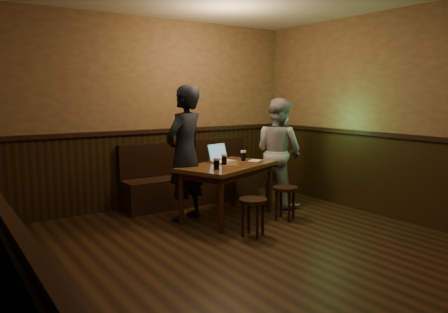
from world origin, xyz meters
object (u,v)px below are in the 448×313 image
pub_table (228,172)px  pint_left (216,164)px  pint_mid (224,159)px  person_suit (185,153)px  pint_right (243,156)px  bench (191,183)px  laptop (221,157)px  person_grey (279,152)px  stool_left (253,206)px  stool_right (285,194)px

pub_table → pint_left: pint_left is taller
pint_mid → person_suit: 0.53m
pint_right → bench: bearing=111.4°
pint_mid → pint_right: pint_right is taller
laptop → person_grey: (0.98, -0.09, 0.01)m
pint_mid → pint_right: 0.43m
stool_left → pint_mid: pint_mid is taller
pint_left → pint_right: bearing=28.9°
pint_right → laptop: (-0.29, 0.13, -0.01)m
pub_table → stool_right: pub_table is taller
pint_right → pint_left: bearing=-151.1°
stool_left → laptop: 1.19m
pint_left → person_suit: person_suit is taller
stool_left → pint_mid: (0.14, 0.82, 0.45)m
pint_mid → stool_left: bearing=-99.8°
stool_left → pint_right: pint_right is taller
stool_left → laptop: (0.26, 1.07, 0.44)m
pub_table → stool_right: 0.83m
stool_left → pint_right: bearing=59.6°
bench → pint_mid: bench is taller
stool_left → stool_right: 0.84m
stool_left → person_suit: bearing=106.6°
bench → laptop: laptop is taller
pint_mid → person_suit: size_ratio=0.08×
pub_table → laptop: bearing=56.3°
pint_right → person_grey: bearing=2.8°
stool_right → bench: bearing=110.6°
stool_left → person_grey: 1.64m
person_grey → pint_left: bearing=99.8°
pint_mid → laptop: (0.12, 0.25, -0.01)m
pub_table → pint_right: pint_right is taller
stool_left → laptop: size_ratio=1.12×
pub_table → pint_mid: (-0.06, -0.00, 0.17)m
pint_mid → laptop: laptop is taller
pub_table → stool_right: size_ratio=3.48×
pint_left → pint_mid: 0.40m
stool_right → person_suit: size_ratio=0.25×
pint_mid → person_grey: (1.10, 0.16, -0.00)m
stool_left → pint_left: bearing=105.6°
pint_mid → person_suit: person_suit is taller
pint_left → stool_right: bearing=-14.8°
pub_table → pint_left: (-0.36, -0.27, 0.17)m
pint_left → person_grey: 1.46m
stool_left → laptop: laptop is taller
bench → pub_table: bearing=-90.0°
pint_right → person_suit: person_suit is taller
laptop → stool_right: bearing=-69.7°
stool_right → pint_left: size_ratio=2.90×
pub_table → pint_right: size_ratio=10.14×
pint_mid → laptop: bearing=65.1°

